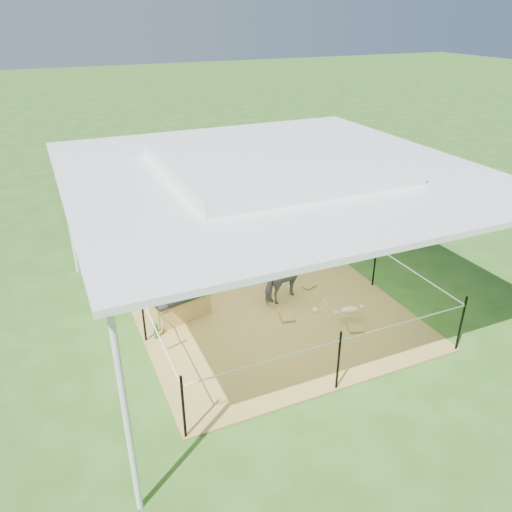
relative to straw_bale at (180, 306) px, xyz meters
name	(u,v)px	position (x,y,z in m)	size (l,w,h in m)	color
ground	(269,311)	(1.52, -0.44, -0.24)	(90.00, 90.00, 0.00)	#2D5919
hay_patch	(269,311)	(1.52, -0.44, -0.23)	(4.60, 4.60, 0.03)	brown
canopy_tent	(271,167)	(1.52, -0.44, 2.45)	(6.30, 6.30, 2.90)	silver
rope_fence	(270,280)	(1.52, -0.44, 0.40)	(4.54, 4.54, 1.00)	black
straw_bale	(180,306)	(0.00, 0.00, 0.00)	(0.96, 0.48, 0.43)	olive
dark_cloth	(180,294)	(0.00, 0.00, 0.24)	(1.03, 0.53, 0.05)	black
woman	(183,265)	(0.10, 0.00, 0.79)	(0.42, 0.28, 1.16)	red
green_bottle	(156,331)	(-0.55, -0.45, -0.08)	(0.07, 0.07, 0.27)	#16671B
pony	(287,280)	(1.98, -0.23, 0.20)	(0.45, 0.98, 0.83)	#494A4E
pink_hat	(288,257)	(1.98, -0.23, 0.67)	(0.26, 0.26, 0.12)	pink
foal	(350,309)	(2.64, -1.32, 0.03)	(0.88, 0.49, 0.49)	beige
trash_barrel	(296,177)	(5.09, 5.25, 0.18)	(0.55, 0.55, 0.85)	#184DB5
picnic_table_near	(227,163)	(3.74, 7.49, 0.17)	(2.00, 1.44, 0.83)	#56311D
picnic_table_far	(297,144)	(7.18, 9.08, 0.11)	(1.72, 1.24, 0.72)	brown
distant_person	(219,159)	(3.56, 7.70, 0.27)	(0.50, 0.39, 1.04)	teal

